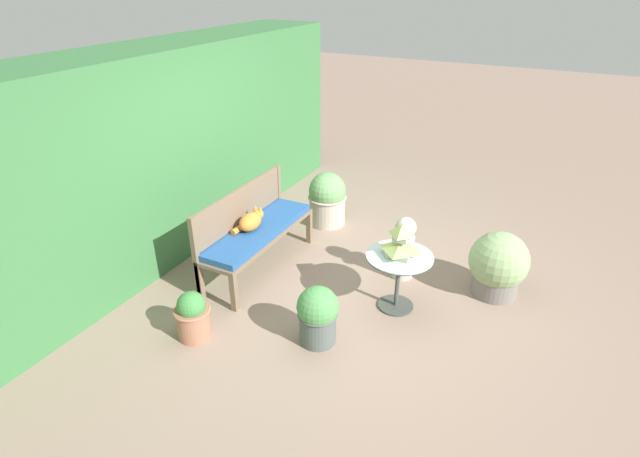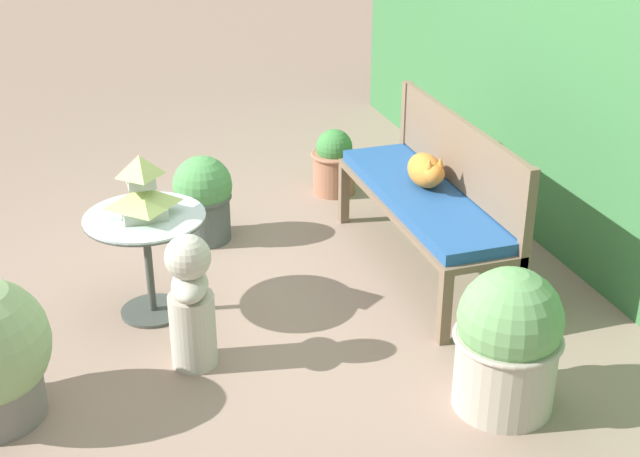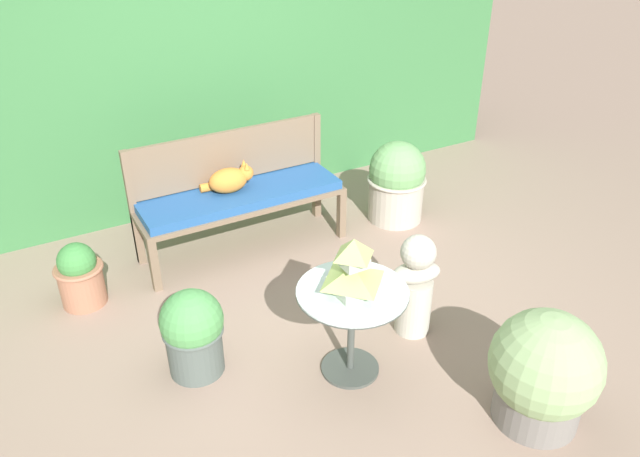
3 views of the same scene
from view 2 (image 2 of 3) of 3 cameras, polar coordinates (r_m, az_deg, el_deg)
name	(u,v)px [view 2 (image 2 of 3)]	position (r m, az deg, el deg)	size (l,w,h in m)	color
ground	(251,300)	(5.19, -4.43, -4.59)	(30.00, 30.00, 0.00)	gray
garden_bench	(422,203)	(5.34, 6.57, 1.65)	(1.65, 0.49, 0.52)	brown
bench_backrest	(459,161)	(5.34, 8.89, 4.27)	(1.65, 0.06, 0.95)	brown
cat	(427,171)	(5.35, 6.84, 3.69)	(0.41, 0.24, 0.23)	orange
patio_table	(146,237)	(4.92, -11.06, -0.55)	(0.66, 0.66, 0.60)	#424742
pagoda_birdhouse	(142,191)	(4.81, -11.33, 2.40)	(0.31, 0.31, 0.35)	#B2BCA8
garden_bust	(191,301)	(4.49, -8.26, -4.62)	(0.36, 0.25, 0.73)	#B7B2A3
potted_plant_bench_right	(508,341)	(4.24, 11.92, -7.09)	(0.51, 0.51, 0.72)	#ADA393
potted_plant_table_far	(203,198)	(5.80, -7.49, 1.97)	(0.38, 0.38, 0.57)	#4C5651
potted_plant_path_edge	(334,162)	(6.49, 0.91, 4.25)	(0.34, 0.34, 0.48)	#9E664C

